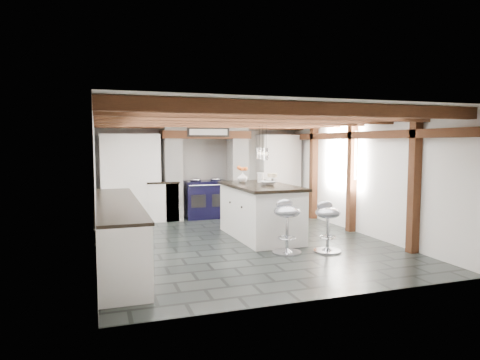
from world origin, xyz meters
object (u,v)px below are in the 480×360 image
object	(u,v)px
range_cooker	(206,199)
bar_stool_near	(327,221)
kitchen_island	(260,210)
bar_stool_far	(287,220)

from	to	relation	value
range_cooker	bar_stool_near	size ratio (longest dim) A/B	1.19
range_cooker	kitchen_island	xyz separation A→B (m)	(0.46, -2.41, 0.05)
range_cooker	bar_stool_far	size ratio (longest dim) A/B	1.13
bar_stool_near	bar_stool_far	world-z (taller)	bar_stool_far
bar_stool_near	bar_stool_far	bearing A→B (deg)	170.62
range_cooker	kitchen_island	size ratio (longest dim) A/B	0.48
bar_stool_far	kitchen_island	bearing A→B (deg)	85.53
kitchen_island	bar_stool_far	bearing A→B (deg)	-92.70
bar_stool_near	bar_stool_far	distance (m)	0.69
range_cooker	bar_stool_near	world-z (taller)	range_cooker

